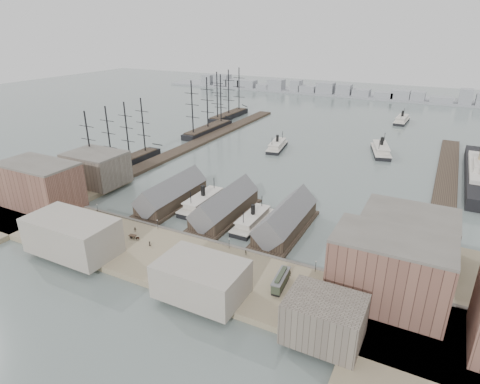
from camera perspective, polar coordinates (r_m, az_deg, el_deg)
The scene contains 43 objects.
ground at distance 149.47m, azimuth -5.32°, elevation -6.09°, with size 900.00×900.00×0.00m, color #556360.
quay at distance 134.99m, azimuth -9.92°, elevation -9.30°, with size 180.00×30.00×2.00m, color #847659.
seawall at distance 145.15m, azimuth -6.43°, elevation -6.56°, with size 180.00×1.20×2.30m, color #59544C.
west_land at distance 206.93m, azimuth -29.78°, elevation -0.41°, with size 70.00×80.00×2.00m, color #847659.
west_wharf at distance 261.79m, azimuth -6.25°, elevation 6.89°, with size 10.00×220.00×1.60m, color #2D231C.
east_wharf at distance 211.84m, azimuth 27.20°, elevation 0.54°, with size 10.00×180.00×1.60m, color #2D231C.
ferry_shed_west at distance 173.48m, azimuth -9.66°, elevation -0.38°, with size 14.00×42.00×12.60m.
ferry_shed_center at distance 160.24m, azimuth -2.16°, elevation -2.06°, with size 14.00×42.00×12.60m.
ferry_shed_east at distance 150.35m, azimuth 6.54°, elevation -3.96°, with size 14.00×42.00×12.60m.
warehouse_west_front at distance 182.71m, azimuth -26.48°, elevation 0.81°, with size 32.00×18.00×18.00m, color brown.
warehouse_west_back at distance 200.94m, azimuth -19.72°, elevation 3.16°, with size 26.00×20.00×14.00m, color #60564C.
warehouse_east_front at distance 114.83m, azimuth 20.41°, elevation -10.60°, with size 30.00×18.00×19.00m, color brown.
warehouse_east_back at distance 139.29m, azimuth 22.72°, elevation -5.78°, with size 28.00×20.00×15.00m, color #60564C.
street_bldg_center at distance 113.68m, azimuth -5.52°, elevation -12.18°, with size 24.00×16.00×10.00m, color gray.
street_bldg_west at distance 143.17m, azimuth -22.76°, elevation -5.68°, with size 30.00×16.00×12.00m, color gray.
street_bldg_east at distance 101.43m, azimuth 11.89°, elevation -17.26°, with size 18.00×14.00×11.00m, color #60564C.
lamp_post_far_w at distance 169.44m, azimuth -19.66°, elevation -2.00°, with size 0.44×0.44×3.92m.
lamp_post_near_w at distance 150.30m, azimuth -11.67°, elevation -4.30°, with size 0.44×0.44×3.92m.
lamp_post_near_e at distance 135.16m, azimuth -1.56°, elevation -7.05°, with size 0.44×0.44×3.92m.
lamp_post_far_e at distance 125.48m, azimuth 10.73°, elevation -10.06°, with size 0.44×0.44×3.92m.
far_shore at distance 454.84m, azimuth 18.12°, elevation 13.11°, with size 500.00×40.00×15.72m.
ferry_docked_west at distance 170.73m, azimuth -5.23°, elevation -1.36°, with size 8.52×28.40×10.14m.
ferry_docked_east at distance 154.95m, azimuth 1.84°, elevation -4.00°, with size 7.64×25.45×9.09m.
ferry_open_near at distance 251.14m, azimuth 5.30°, elevation 6.58°, with size 11.89×27.50×9.50m.
ferry_open_mid at distance 255.14m, azimuth 19.39°, elevation 5.70°, with size 16.87×31.45×10.76m.
ferry_open_far at distance 344.44m, azimuth 22.02°, elevation 9.50°, with size 9.72×28.41×10.02m.
sailing_ship_near at distance 227.20m, azimuth -16.50°, elevation 4.04°, with size 8.32×57.30×34.20m.
sailing_ship_mid at distance 291.36m, azimuth -4.57°, elevation 8.99°, with size 9.37×54.12×38.51m.
sailing_ship_far at distance 336.71m, azimuth -1.60°, elevation 10.93°, with size 9.40×52.24×38.65m.
ocean_steamer at distance 232.42m, azimuth 30.92°, elevation 2.42°, with size 12.15×88.80×17.76m.
tram at distance 118.15m, azimuth 5.80°, elevation -12.48°, with size 3.68×10.98×3.84m.
horse_cart_left at distance 165.95m, azimuth -21.50°, elevation -3.53°, with size 4.44×4.14×1.67m.
horse_cart_center at distance 146.21m, azimuth -14.61°, elevation -6.26°, with size 4.87×1.90×1.44m.
horse_cart_right at distance 119.99m, azimuth -0.22°, elevation -12.37°, with size 4.89×3.05×1.71m.
pedestrian_0 at distance 170.50m, azimuth -21.80°, elevation -2.88°, with size 0.58×0.42×1.59m, color black.
pedestrian_1 at distance 156.77m, azimuth -22.05°, elevation -5.16°, with size 0.86×0.67×1.77m, color black.
pedestrian_2 at distance 151.19m, azimuth -14.69°, elevation -5.20°, with size 1.16×0.66×1.79m, color black.
pedestrian_3 at distance 143.97m, azimuth -17.95°, elevation -7.15°, with size 0.94×0.39×1.60m, color black.
pedestrian_4 at distance 141.04m, azimuth -12.72°, elevation -7.18°, with size 0.80×0.52×1.64m, color black.
pedestrian_5 at distance 130.18m, azimuth -4.26°, elevation -9.33°, with size 0.63×0.46×1.73m, color black.
pedestrian_6 at distance 132.67m, azimuth 0.80°, elevation -8.61°, with size 0.81×0.63×1.67m, color black.
pedestrian_7 at distance 116.90m, azimuth 0.50°, elevation -13.44°, with size 1.11×0.64×1.71m, color black.
pedestrian_8 at distance 123.68m, azimuth 7.13°, elevation -11.39°, with size 0.97×0.41×1.66m, color black.
Camera 1 is at (72.02, -109.43, 71.97)m, focal length 30.00 mm.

